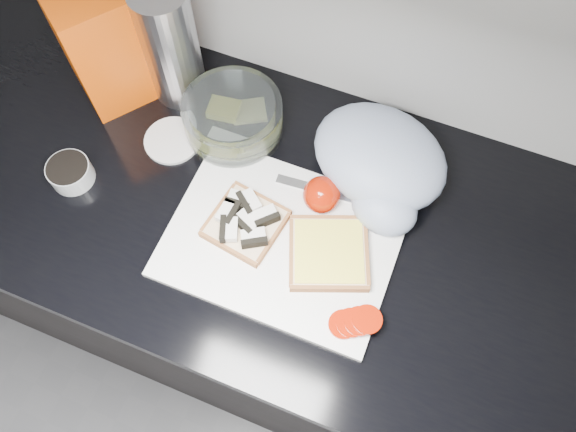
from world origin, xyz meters
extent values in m
cube|color=black|center=(0.00, 1.20, 0.43)|extent=(3.50, 0.60, 0.86)
cube|color=black|center=(0.00, 1.20, 0.88)|extent=(3.50, 0.64, 0.04)
cube|color=white|center=(0.11, 1.14, 0.91)|extent=(0.40, 0.30, 0.01)
cube|color=beige|center=(0.04, 1.14, 0.92)|extent=(0.14, 0.14, 0.02)
cube|color=white|center=(0.02, 1.18, 0.94)|extent=(0.04, 0.03, 0.02)
cube|color=black|center=(0.02, 1.18, 0.94)|extent=(0.05, 0.01, 0.02)
cube|color=white|center=(0.04, 1.18, 0.94)|extent=(0.05, 0.05, 0.02)
cube|color=black|center=(0.04, 1.18, 0.94)|extent=(0.04, 0.04, 0.02)
cube|color=white|center=(0.07, 1.16, 0.94)|extent=(0.05, 0.05, 0.02)
cube|color=black|center=(0.07, 1.16, 0.94)|extent=(0.04, 0.04, 0.02)
cube|color=white|center=(0.01, 1.14, 0.94)|extent=(0.03, 0.04, 0.02)
cube|color=black|center=(0.01, 1.14, 0.94)|extent=(0.01, 0.05, 0.02)
cube|color=white|center=(0.05, 1.14, 0.94)|extent=(0.05, 0.04, 0.02)
cube|color=black|center=(0.05, 1.14, 0.94)|extent=(0.05, 0.03, 0.02)
cube|color=white|center=(0.07, 1.12, 0.94)|extent=(0.05, 0.04, 0.02)
cube|color=black|center=(0.07, 1.12, 0.94)|extent=(0.04, 0.03, 0.02)
cube|color=white|center=(0.03, 1.12, 0.94)|extent=(0.04, 0.05, 0.02)
cube|color=black|center=(0.03, 1.12, 0.94)|extent=(0.03, 0.05, 0.02)
cube|color=beige|center=(0.20, 1.15, 0.92)|extent=(0.18, 0.18, 0.02)
cube|color=#FBEC4A|center=(0.20, 1.15, 0.93)|extent=(0.15, 0.15, 0.00)
cylinder|color=#A51803|center=(0.26, 1.04, 0.91)|extent=(0.06, 0.06, 0.01)
cylinder|color=#A51803|center=(0.28, 1.04, 0.92)|extent=(0.05, 0.05, 0.01)
cylinder|color=#A51803|center=(0.29, 1.05, 0.92)|extent=(0.06, 0.06, 0.01)
cylinder|color=#A51803|center=(0.30, 1.06, 0.93)|extent=(0.06, 0.06, 0.01)
cube|color=silver|center=(0.14, 1.26, 0.91)|extent=(0.16, 0.03, 0.00)
cube|color=silver|center=(0.25, 1.27, 0.92)|extent=(0.07, 0.02, 0.01)
cylinder|color=#ACB1B1|center=(-0.30, 1.12, 0.92)|extent=(0.08, 0.08, 0.04)
cylinder|color=black|center=(-0.30, 1.12, 0.94)|extent=(0.08, 0.08, 0.01)
cylinder|color=silver|center=(-0.17, 1.26, 0.90)|extent=(0.14, 0.14, 0.01)
cylinder|color=silver|center=(-0.07, 1.33, 0.94)|extent=(0.19, 0.19, 0.08)
cube|color=#FBEC4A|center=(-0.08, 1.33, 0.93)|extent=(0.06, 0.05, 0.04)
cube|color=#E0DA86|center=(-0.04, 1.35, 0.92)|extent=(0.08, 0.08, 0.01)
cube|color=#E04403|center=(-0.33, 1.35, 1.02)|extent=(0.22, 0.21, 0.25)
cylinder|color=#B0AFB4|center=(-0.21, 1.38, 1.03)|extent=(0.11, 0.11, 0.25)
ellipsoid|color=#9AA3BE|center=(0.22, 1.34, 0.96)|extent=(0.30, 0.27, 0.11)
ellipsoid|color=#9AA3BE|center=(0.26, 1.26, 0.94)|extent=(0.15, 0.13, 0.08)
sphere|color=#A51803|center=(0.15, 1.24, 0.93)|extent=(0.07, 0.07, 0.07)
camera|label=1|loc=(0.27, 0.78, 1.83)|focal=35.00mm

